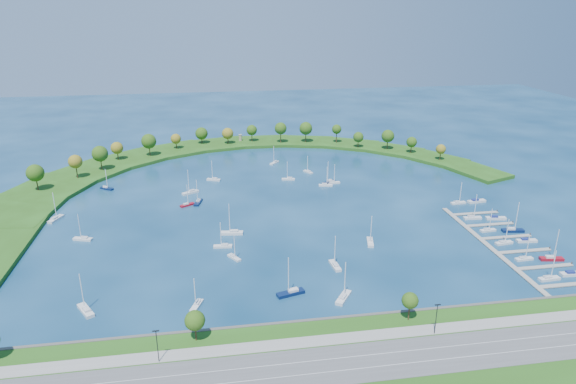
{
  "coord_description": "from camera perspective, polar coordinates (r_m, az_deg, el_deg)",
  "views": [
    {
      "loc": [
        -33.0,
        -233.25,
        93.74
      ],
      "look_at": [
        5.0,
        5.0,
        4.0
      ],
      "focal_mm": 31.65,
      "sensor_mm": 36.0,
      "label": 1
    }
  ],
  "objects": [
    {
      "name": "ground",
      "position": [
        253.54,
        -0.94,
        -1.3
      ],
      "size": [
        700.0,
        700.0,
        0.0
      ],
      "primitive_type": "plane",
      "color": "#082947",
      "rests_on": "ground"
    },
    {
      "name": "south_shoreline",
      "position": [
        147.9,
        6.24,
        -18.58
      ],
      "size": [
        420.0,
        43.1,
        11.6
      ],
      "color": "#244913",
      "rests_on": "ground"
    },
    {
      "name": "breakwater",
      "position": [
        297.13,
        -11.18,
        1.81
      ],
      "size": [
        286.74,
        247.64,
        2.0
      ],
      "color": "#244913",
      "rests_on": "ground"
    },
    {
      "name": "breakwater_trees",
      "position": [
        330.39,
        -7.0,
        5.7
      ],
      "size": [
        239.4,
        91.6,
        14.61
      ],
      "color": "#382314",
      "rests_on": "breakwater"
    },
    {
      "name": "harbor_tower",
      "position": [
        364.58,
        -5.38,
        6.11
      ],
      "size": [
        2.6,
        2.6,
        4.53
      ],
      "color": "gray",
      "rests_on": "breakwater"
    },
    {
      "name": "dock_system",
      "position": [
        228.89,
        23.18,
        -5.45
      ],
      "size": [
        24.28,
        82.0,
        1.6
      ],
      "color": "gray",
      "rests_on": "ground"
    },
    {
      "name": "moored_boat_0",
      "position": [
        278.07,
        4.24,
        0.84
      ],
      "size": [
        7.74,
        3.54,
        10.98
      ],
      "rotation": [
        0.0,
        0.0,
        -0.2
      ],
      "color": "silver",
      "rests_on": "ground"
    },
    {
      "name": "moored_boat_1",
      "position": [
        257.27,
        -10.06,
        -1.07
      ],
      "size": [
        4.57,
        8.91,
        12.61
      ],
      "rotation": [
        0.0,
        0.0,
        4.45
      ],
      "color": "#0A193F",
      "rests_on": "ground"
    },
    {
      "name": "moored_boat_2",
      "position": [
        255.24,
        -11.27,
        -1.35
      ],
      "size": [
        7.38,
        5.57,
        10.83
      ],
      "rotation": [
        0.0,
        0.0,
        0.54
      ],
      "color": "maroon",
      "rests_on": "ground"
    },
    {
      "name": "moored_boat_3",
      "position": [
        173.48,
        -10.23,
        -12.33
      ],
      "size": [
        4.66,
        7.69,
        10.94
      ],
      "rotation": [
        0.0,
        0.0,
        4.34
      ],
      "color": "silver",
      "rests_on": "ground"
    },
    {
      "name": "moored_boat_4",
      "position": [
        221.37,
        -6.31,
        -4.5
      ],
      "size": [
        9.87,
        3.84,
        14.13
      ],
      "rotation": [
        0.0,
        0.0,
        3.02
      ],
      "color": "silver",
      "rests_on": "ground"
    },
    {
      "name": "moored_boat_5",
      "position": [
        299.96,
        2.28,
        2.35
      ],
      "size": [
        5.08,
        6.93,
        10.11
      ],
      "rotation": [
        0.0,
        0.0,
        2.09
      ],
      "color": "silver",
      "rests_on": "ground"
    },
    {
      "name": "moored_boat_6",
      "position": [
        210.39,
        -7.31,
        -5.97
      ],
      "size": [
        7.79,
        2.83,
        11.22
      ],
      "rotation": [
        0.0,
        0.0,
        3.05
      ],
      "color": "silver",
      "rests_on": "ground"
    },
    {
      "name": "moored_boat_7",
      "position": [
        180.52,
        -21.78,
        -12.17
      ],
      "size": [
        7.0,
        9.32,
        13.67
      ],
      "rotation": [
        0.0,
        0.0,
        2.11
      ],
      "color": "silver",
      "rests_on": "ground"
    },
    {
      "name": "moored_boat_8",
      "position": [
        289.41,
        -19.7,
        0.45
      ],
      "size": [
        7.69,
        6.26,
        11.51
      ],
      "rotation": [
        0.0,
        0.0,
        5.68
      ],
      "color": "#0A193F",
      "rests_on": "ground"
    },
    {
      "name": "moored_boat_9",
      "position": [
        257.29,
        -24.65,
        -2.7
      ],
      "size": [
        5.77,
        9.37,
        13.35
      ],
      "rotation": [
        0.0,
        0.0,
        1.19
      ],
      "color": "silver",
      "rests_on": "ground"
    },
    {
      "name": "moored_boat_10",
      "position": [
        317.1,
        -1.53,
        3.37
      ],
      "size": [
        6.69,
        7.37,
        11.46
      ],
      "rotation": [
        0.0,
        0.0,
        4.01
      ],
      "color": "silver",
      "rests_on": "ground"
    },
    {
      "name": "moored_boat_11",
      "position": [
        177.1,
        0.33,
        -11.18
      ],
      "size": [
        10.19,
        5.21,
        14.42
      ],
      "rotation": [
        0.0,
        0.0,
        3.41
      ],
      "color": "#0A193F",
      "rests_on": "ground"
    },
    {
      "name": "moored_boat_12",
      "position": [
        282.83,
        4.57,
        1.18
      ],
      "size": [
        8.29,
        7.37,
        12.79
      ],
      "rotation": [
        0.0,
        0.0,
        3.82
      ],
      "color": "#0A193F",
      "rests_on": "ground"
    },
    {
      "name": "moored_boat_13",
      "position": [
        201.05,
        -6.08,
        -7.24
      ],
      "size": [
        5.34,
        6.86,
        10.14
      ],
      "rotation": [
        0.0,
        0.0,
        5.28
      ],
      "color": "silver",
      "rests_on": "ground"
    },
    {
      "name": "moored_boat_14",
      "position": [
        287.17,
        0.05,
        1.54
      ],
      "size": [
        7.65,
        3.44,
        10.86
      ],
      "rotation": [
        0.0,
        0.0,
        2.95
      ],
      "color": "silver",
      "rests_on": "ground"
    },
    {
      "name": "moored_boat_15",
      "position": [
        194.8,
        5.32,
        -8.15
      ],
      "size": [
        3.19,
        8.73,
        12.56
      ],
      "rotation": [
        0.0,
        0.0,
        1.67
      ],
      "color": "silver",
      "rests_on": "ground"
    },
    {
      "name": "moored_boat_16",
      "position": [
        214.82,
        9.22,
        -5.48
      ],
      "size": [
        4.41,
        8.97,
        12.7
      ],
      "rotation": [
        0.0,
        0.0,
        4.47
      ],
      "color": "silver",
      "rests_on": "ground"
    },
    {
      "name": "moored_boat_17",
      "position": [
        271.41,
        -10.9,
        0.03
      ],
      "size": [
        9.07,
        6.93,
        13.36
      ],
      "rotation": [
        0.0,
        0.0,
        3.69
      ],
      "color": "silver",
      "rests_on": "ground"
    },
    {
      "name": "moored_boat_18",
      "position": [
        289.32,
        -8.34,
        1.46
      ],
      "size": [
        8.09,
        4.97,
        11.52
      ],
      "rotation": [
        0.0,
        0.0,
        2.76
      ],
      "color": "silver",
      "rests_on": "ground"
    },
    {
      "name": "moored_boat_19",
      "position": [
        175.65,
        6.24,
        -11.62
      ],
      "size": [
        7.45,
        9.13,
        13.68
      ],
      "rotation": [
        0.0,
        0.0,
        0.96
      ],
      "color": "silver",
      "rests_on": "ground"
    },
    {
      "name": "moored_boat_20",
      "position": [
        231.53,
        -22.05,
        -4.84
      ],
      "size": [
        8.4,
        4.65,
        11.9
      ],
      "rotation": [
        0.0,
        0.0,
        2.83
      ],
      "color": "silver",
      "rests_on": "ground"
    },
    {
      "name": "moored_boat_21",
      "position": [
        282.49,
        5.08,
        1.13
      ],
      "size": [
        7.58,
        2.28,
        11.08
      ],
      "rotation": [
        0.0,
        0.0,
        6.31
      ],
      "color": "silver",
      "rests_on": "ground"
    },
    {
      "name": "docked_boat_0",
      "position": [
        208.23,
        27.28,
        -8.56
      ],
      "size": [
        8.12,
        2.68,
        11.78
      ],
      "rotation": [
        0.0,
        0.0,
        0.06
      ],
      "color": "silver",
      "rests_on": "ground"
    },
    {
      "name": "docked_boat_1",
      "position": [
        215.62,
        29.28,
        -8.01
      ],
      "size": [
        8.98,
        3.0,
        1.8
      ],
      "rotation": [
        0.0,
        0.0,
        -0.06
      ],
      "color": "silver",
      "rests_on": "ground"
    },
    {
      "name": "docked_boat_2",
      "position": [
        219.18,
        25.0,
        -6.74
      ],
      "size": [
        7.34,
        2.42,
        10.65
      ],
      "rotation": [
        0.0,
        0.0,
        0.05
      ],
      "color": "silver",
      "rests_on": "ground"
    },
    {
      "name": "docked_boat_3",
      "position": [
        223.76,
        27.48,
        -6.59
      ],
      "size": [
        9.26,
        3.96,
        13.18
      ],
      "rotation": [
        0.0,
        0.0,
        -0.17
      ],
      "color": "maroon",
      "rests_on": "ground"
    },
    {
      "name": "docked_boat_4",
      "position": [
        229.71,
        23.09,
        -5.19
      ],
      "size": [
        7.83,
        3.02,
        11.22
      ],
      "rotation": [
        0.0,
        0.0,
        0.12
      ],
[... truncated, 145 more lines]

